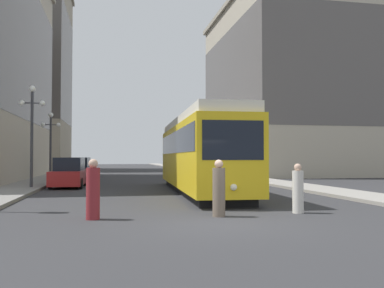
# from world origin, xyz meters

# --- Properties ---
(ground_plane) EXTENTS (200.00, 200.00, 0.00)m
(ground_plane) POSITION_xyz_m (0.00, 0.00, 0.00)
(ground_plane) COLOR #303033
(sidewalk_left) EXTENTS (2.55, 120.00, 0.15)m
(sidewalk_left) POSITION_xyz_m (-8.16, 40.00, 0.07)
(sidewalk_left) COLOR gray
(sidewalk_left) RESTS_ON ground
(sidewalk_right) EXTENTS (2.55, 120.00, 0.15)m
(sidewalk_right) POSITION_xyz_m (8.16, 40.00, 0.07)
(sidewalk_right) COLOR gray
(sidewalk_right) RESTS_ON ground
(streetcar) EXTENTS (3.27, 14.93, 3.89)m
(streetcar) POSITION_xyz_m (1.43, 10.13, 2.10)
(streetcar) COLOR black
(streetcar) RESTS_ON ground
(transit_bus) EXTENTS (2.91, 13.03, 3.45)m
(transit_bus) POSITION_xyz_m (4.32, 25.74, 1.95)
(transit_bus) COLOR black
(transit_bus) RESTS_ON ground
(parked_car_left_near) EXTENTS (2.03, 4.97, 1.82)m
(parked_car_left_near) POSITION_xyz_m (-5.58, 15.40, 0.84)
(parked_car_left_near) COLOR black
(parked_car_left_near) RESTS_ON ground
(parked_car_left_mid) EXTENTS (2.07, 4.99, 1.82)m
(parked_car_left_mid) POSITION_xyz_m (-5.58, 22.88, 0.84)
(parked_car_left_mid) COLOR black
(parked_car_left_mid) RESTS_ON ground
(pedestrian_crossing_near) EXTENTS (0.40, 0.40, 1.77)m
(pedestrian_crossing_near) POSITION_xyz_m (0.20, 1.37, 0.82)
(pedestrian_crossing_near) COLOR #6B5B4C
(pedestrian_crossing_near) RESTS_ON ground
(pedestrian_crossing_far) EXTENTS (0.37, 0.37, 1.63)m
(pedestrian_crossing_far) POSITION_xyz_m (2.97, 1.64, 0.76)
(pedestrian_crossing_far) COLOR beige
(pedestrian_crossing_far) RESTS_ON ground
(pedestrian_on_sidewalk) EXTENTS (0.40, 0.40, 1.79)m
(pedestrian_on_sidewalk) POSITION_xyz_m (-3.61, 1.51, 0.83)
(pedestrian_on_sidewalk) COLOR maroon
(pedestrian_on_sidewalk) RESTS_ON ground
(lamp_post_left_near) EXTENTS (1.41, 0.36, 5.75)m
(lamp_post_left_near) POSITION_xyz_m (-7.48, 13.61, 3.91)
(lamp_post_left_near) COLOR #333338
(lamp_post_left_near) RESTS_ON sidewalk_left
(lamp_post_left_far) EXTENTS (1.41, 0.36, 5.01)m
(lamp_post_left_far) POSITION_xyz_m (-7.48, 21.14, 3.47)
(lamp_post_left_far) COLOR #333338
(lamp_post_left_far) RESTS_ON sidewalk_left
(building_left_midblock) EXTENTS (11.66, 16.40, 27.63)m
(building_left_midblock) POSITION_xyz_m (-14.96, 52.15, 14.24)
(building_left_midblock) COLOR gray
(building_left_midblock) RESTS_ON ground
(building_right_corner) EXTENTS (13.87, 21.73, 18.85)m
(building_right_corner) POSITION_xyz_m (16.06, 32.41, 9.68)
(building_right_corner) COLOR #B2A893
(building_right_corner) RESTS_ON ground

